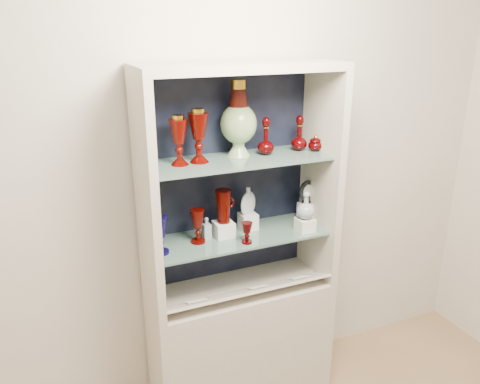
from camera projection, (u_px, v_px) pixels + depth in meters
name	position (u px, v px, depth m)	size (l,w,h in m)	color
wall_back	(224.00, 162.00, 2.54)	(3.50, 0.02, 2.80)	beige
cabinet_base	(240.00, 343.00, 2.69)	(1.00, 0.40, 0.75)	#BDB4A2
cabinet_back_panel	(226.00, 177.00, 2.54)	(0.98, 0.02, 1.15)	black
cabinet_side_left	(146.00, 200.00, 2.20)	(0.04, 0.40, 1.15)	#BDB4A2
cabinet_side_right	(321.00, 176.00, 2.56)	(0.04, 0.40, 1.15)	#BDB4A2
cabinet_top_cap	(240.00, 67.00, 2.18)	(1.00, 0.40, 0.04)	#BDB4A2
shelf_lower	(239.00, 236.00, 2.49)	(0.92, 0.34, 0.01)	slate
shelf_upper	(238.00, 160.00, 2.35)	(0.92, 0.34, 0.01)	slate
label_ledge	(248.00, 291.00, 2.46)	(0.92, 0.18, 0.01)	#BDB4A2
label_card_0	(257.00, 287.00, 2.48)	(0.10, 0.07, 0.00)	white
label_card_1	(196.00, 301.00, 2.35)	(0.10, 0.07, 0.00)	white
label_card_2	(299.00, 277.00, 2.57)	(0.10, 0.07, 0.00)	white
pedestal_lamp_left	(179.00, 140.00, 2.21)	(0.09, 0.09, 0.24)	#4A0702
pedestal_lamp_right	(199.00, 136.00, 2.25)	(0.10, 0.10, 0.26)	#4A0702
enamel_urn	(239.00, 118.00, 2.35)	(0.19, 0.19, 0.38)	#114F30
ruby_decanter_a	(266.00, 134.00, 2.39)	(0.09, 0.09, 0.22)	#390000
ruby_decanter_b	(299.00, 132.00, 2.48)	(0.09, 0.09, 0.20)	#390000
lidded_bowl	(315.00, 143.00, 2.49)	(0.08, 0.08, 0.09)	#390000
cobalt_goblet	(160.00, 235.00, 2.26)	(0.08, 0.08, 0.19)	#0E073C
ruby_goblet_tall	(198.00, 226.00, 2.37)	(0.07, 0.07, 0.18)	#4A0702
ruby_goblet_small	(247.00, 233.00, 2.38)	(0.06, 0.06, 0.11)	#390000
riser_ruby_pitcher	(224.00, 229.00, 2.46)	(0.10, 0.10, 0.08)	silver
ruby_pitcher	(223.00, 206.00, 2.42)	(0.13, 0.08, 0.18)	#4A0702
clear_square_bottle	(207.00, 228.00, 2.43)	(0.04, 0.04, 0.12)	#919BA6
riser_flat_flask	(248.00, 221.00, 2.55)	(0.09, 0.09, 0.09)	silver
flat_flask	(248.00, 200.00, 2.51)	(0.11, 0.04, 0.15)	silver
riser_clear_round_decanter	(305.00, 225.00, 2.53)	(0.09, 0.09, 0.07)	silver
clear_round_decanter	(306.00, 206.00, 2.50)	(0.10, 0.10, 0.15)	#919BA6
riser_cameo_medallion	(306.00, 211.00, 2.67)	(0.08, 0.08, 0.10)	silver
cameo_medallion	(307.00, 192.00, 2.63)	(0.12, 0.04, 0.14)	black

